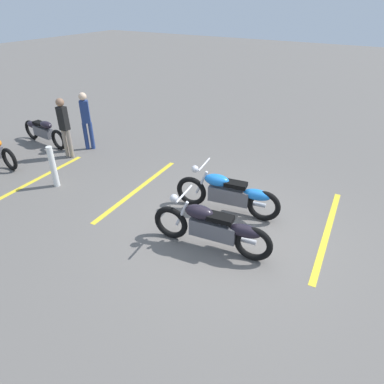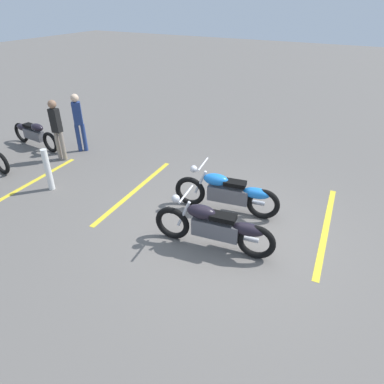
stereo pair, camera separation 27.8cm
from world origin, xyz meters
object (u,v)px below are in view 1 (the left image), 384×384
(bystander_near_row, at_px, (64,125))
(bystander_secondary, at_px, (86,118))
(motorcycle_bright_foreground, at_px, (229,193))
(motorcycle_dark_foreground, at_px, (214,228))
(bollard_post, at_px, (53,167))
(motorcycle_row_far_left, at_px, (43,131))

(bystander_near_row, relative_size, bystander_secondary, 1.00)
(motorcycle_bright_foreground, distance_m, bystander_secondary, 5.11)
(motorcycle_dark_foreground, bearing_deg, bystander_near_row, -22.73)
(bystander_secondary, height_order, bollard_post, bystander_secondary)
(bystander_near_row, distance_m, bystander_secondary, 0.72)
(motorcycle_dark_foreground, xyz_separation_m, bystander_near_row, (5.32, -1.50, 0.46))
(bollard_post, bearing_deg, bystander_near_row, -52.54)
(bystander_secondary, distance_m, bollard_post, 2.31)
(motorcycle_row_far_left, height_order, bystander_secondary, bystander_secondary)
(bollard_post, bearing_deg, bystander_secondary, -65.07)
(motorcycle_dark_foreground, height_order, bystander_secondary, bystander_secondary)
(motorcycle_dark_foreground, height_order, bystander_near_row, bystander_near_row)
(motorcycle_bright_foreground, height_order, motorcycle_dark_foreground, same)
(motorcycle_bright_foreground, distance_m, motorcycle_row_far_left, 6.50)
(bystander_secondary, bearing_deg, motorcycle_row_far_left, -115.61)
(motorcycle_dark_foreground, height_order, motorcycle_row_far_left, motorcycle_dark_foreground)
(motorcycle_bright_foreground, relative_size, bystander_secondary, 1.35)
(bystander_secondary, bearing_deg, motorcycle_bright_foreground, 36.97)
(motorcycle_bright_foreground, distance_m, motorcycle_dark_foreground, 1.24)
(motorcycle_bright_foreground, bearing_deg, motorcycle_dark_foreground, 94.08)
(motorcycle_bright_foreground, distance_m, bystander_near_row, 5.08)
(motorcycle_bright_foreground, xyz_separation_m, bollard_post, (4.03, 1.05, 0.04))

